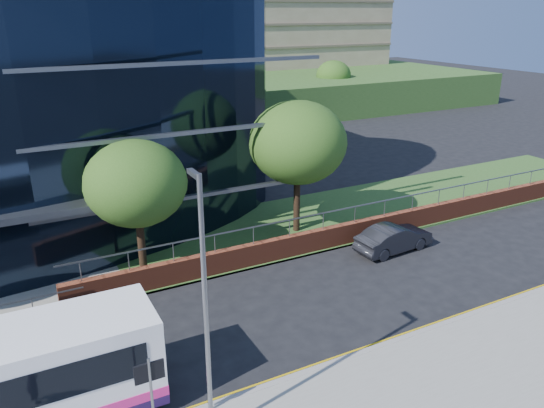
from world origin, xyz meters
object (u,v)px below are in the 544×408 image
streetlight_east (205,307)px  tree_dist_f (333,75)px  tree_dist_e (220,82)px  street_sign (150,383)px  tree_far_c (136,184)px  tree_far_d (298,143)px  parked_car (394,238)px

streetlight_east → tree_dist_f: bearing=52.4°
streetlight_east → tree_dist_e: bearing=66.9°
street_sign → tree_dist_f: tree_dist_f is taller
tree_far_c → streetlight_east: streetlight_east is taller
tree_far_d → parked_car: size_ratio=1.72×
parked_car → tree_far_c: bearing=69.7°
streetlight_east → tree_far_d: bearing=50.6°
tree_far_d → streetlight_east: size_ratio=0.93×
street_sign → tree_far_d: 16.61m
tree_dist_e → tree_dist_f: 16.13m
tree_dist_f → streetlight_east: streetlight_east is taller
tree_dist_e → parked_car: 35.05m
tree_dist_e → streetlight_east: (-18.00, -42.17, -0.10)m
street_sign → tree_dist_f: size_ratio=0.46×
street_sign → streetlight_east: bearing=-21.4°
tree_dist_e → tree_far_c: bearing=-118.7°
street_sign → tree_dist_e: bearing=64.9°
street_sign → tree_dist_e: (19.50, 41.59, 2.39)m
tree_dist_f → tree_far_c: bearing=-135.0°
tree_dist_e → tree_dist_f: (16.00, 2.00, -0.33)m
tree_dist_f → parked_car: bearing=-119.6°
tree_far_d → tree_dist_f: 40.01m
tree_dist_e → street_sign: bearing=-115.1°
tree_far_c → tree_far_d: bearing=6.3°
streetlight_east → street_sign: bearing=158.6°
tree_dist_f → street_sign: bearing=-129.2°
street_sign → streetlight_east: (1.50, -0.59, 2.29)m
tree_far_c → tree_dist_e: (17.00, 31.00, 0.00)m
tree_dist_e → parked_car: size_ratio=1.51×
tree_far_d → tree_far_c: bearing=-173.7°
tree_far_c → tree_dist_f: (33.00, 33.00, -0.33)m
tree_far_d → tree_dist_e: bearing=75.1°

